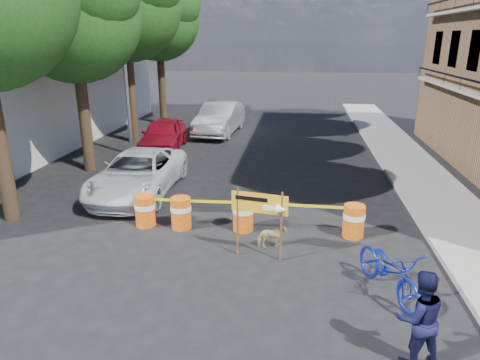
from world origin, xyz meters
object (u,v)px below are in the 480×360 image
(barrel_mid_right, at_px, (243,214))
(bicycle, at_px, (392,247))
(suv_white, at_px, (138,173))
(barrel_far_right, at_px, (354,220))
(sedan_silver, at_px, (220,118))
(sedan_red, at_px, (163,135))
(detour_sign, at_px, (266,210))
(barrel_far_left, at_px, (145,210))
(pedestrian, at_px, (419,318))
(dog, at_px, (272,237))
(barrel_mid_left, at_px, (181,212))

(barrel_mid_right, distance_m, bicycle, 4.37)
(bicycle, bearing_deg, suv_white, 121.99)
(barrel_far_right, xyz_separation_m, sedan_silver, (-5.87, 12.49, 0.39))
(sedan_red, distance_m, sedan_silver, 4.54)
(barrel_mid_right, height_order, barrel_far_right, same)
(barrel_mid_right, relative_size, suv_white, 0.17)
(detour_sign, bearing_deg, barrel_far_left, 167.27)
(barrel_mid_right, distance_m, suv_white, 4.67)
(pedestrian, height_order, sedan_red, pedestrian)
(barrel_mid_right, xyz_separation_m, barrel_far_right, (2.99, -0.01, 0.00))
(barrel_mid_right, distance_m, dog, 1.28)
(barrel_far_left, bearing_deg, barrel_mid_left, -1.16)
(dog, bearing_deg, pedestrian, -165.61)
(sedan_red, bearing_deg, barrel_far_right, -52.69)
(barrel_mid_left, height_order, suv_white, suv_white)
(barrel_far_left, bearing_deg, suv_white, 114.02)
(barrel_mid_right, distance_m, sedan_silver, 12.81)
(barrel_far_left, bearing_deg, pedestrian, -36.61)
(barrel_far_left, distance_m, barrel_mid_right, 2.80)
(bicycle, bearing_deg, barrel_mid_right, 118.75)
(suv_white, xyz_separation_m, sedan_red, (-0.95, 5.90, 0.04))
(barrel_far_right, bearing_deg, sedan_red, 133.10)
(barrel_far_left, distance_m, sedan_silver, 12.54)
(bicycle, height_order, suv_white, bicycle)
(sedan_red, bearing_deg, bicycle, -59.10)
(barrel_mid_left, xyz_separation_m, detour_sign, (2.48, -1.46, 0.82))
(detour_sign, height_order, bicycle, bicycle)
(barrel_far_right, bearing_deg, barrel_far_left, -179.55)
(barrel_mid_right, height_order, detour_sign, detour_sign)
(barrel_far_left, relative_size, detour_sign, 0.51)
(barrel_mid_left, xyz_separation_m, barrel_mid_right, (1.75, 0.08, 0.00))
(barrel_far_left, relative_size, barrel_mid_right, 1.00)
(detour_sign, bearing_deg, dog, 89.41)
(sedan_silver, bearing_deg, pedestrian, -65.14)
(barrel_far_left, bearing_deg, barrel_far_right, 0.45)
(barrel_mid_left, distance_m, pedestrian, 6.95)
(detour_sign, xyz_separation_m, pedestrian, (2.70, -3.15, -0.45))
(barrel_mid_left, xyz_separation_m, bicycle, (5.13, -2.62, 0.61))
(bicycle, bearing_deg, dog, 122.42)
(suv_white, relative_size, sedan_red, 1.16)
(barrel_far_right, height_order, suv_white, suv_white)
(sedan_red, xyz_separation_m, sedan_silver, (2.00, 4.08, 0.11))
(barrel_mid_left, relative_size, dog, 1.27)
(detour_sign, relative_size, suv_white, 0.34)
(barrel_mid_left, xyz_separation_m, sedan_red, (-3.14, 8.48, 0.28))
(sedan_red, bearing_deg, barrel_far_left, -81.94)
(pedestrian, xyz_separation_m, sedan_red, (-8.32, 13.09, -0.09))
(barrel_far_right, xyz_separation_m, dog, (-2.13, -0.92, -0.17))
(barrel_far_left, xyz_separation_m, barrel_mid_right, (2.80, 0.06, 0.00))
(barrel_far_left, distance_m, detour_sign, 3.92)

